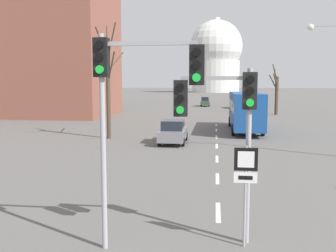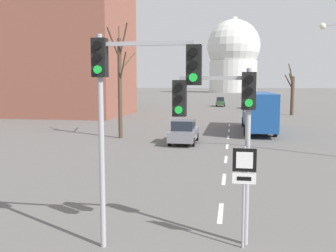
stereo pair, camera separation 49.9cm
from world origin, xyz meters
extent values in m
cube|color=silver|center=(0.00, 7.68, 0.00)|extent=(0.16, 2.00, 0.01)
cube|color=silver|center=(0.00, 12.18, 0.00)|extent=(0.16, 2.00, 0.01)
cube|color=silver|center=(0.00, 16.68, 0.00)|extent=(0.16, 2.00, 0.01)
cube|color=silver|center=(0.00, 21.18, 0.00)|extent=(0.16, 2.00, 0.01)
cube|color=silver|center=(0.00, 25.68, 0.00)|extent=(0.16, 2.00, 0.01)
cube|color=silver|center=(0.00, 30.18, 0.00)|extent=(0.16, 2.00, 0.01)
cube|color=silver|center=(0.00, 34.68, 0.00)|extent=(0.16, 2.00, 0.01)
cylinder|color=#9E9EA3|center=(0.73, 5.34, 2.34)|extent=(0.14, 0.14, 4.67)
cube|color=black|center=(0.73, 5.34, 4.09)|extent=(0.36, 0.28, 0.96)
cylinder|color=black|center=(0.73, 5.17, 4.39)|extent=(0.20, 0.06, 0.20)
cylinder|color=black|center=(0.73, 5.17, 4.09)|extent=(0.20, 0.06, 0.20)
cylinder|color=green|center=(0.73, 5.17, 3.79)|extent=(0.20, 0.06, 0.20)
cube|color=#9E9EA3|center=(-0.16, 5.34, 4.42)|extent=(1.79, 0.10, 0.10)
cube|color=black|center=(-1.06, 5.34, 3.89)|extent=(0.36, 0.28, 0.96)
cylinder|color=black|center=(-1.06, 5.17, 4.19)|extent=(0.20, 0.06, 0.20)
cylinder|color=black|center=(-1.06, 5.17, 3.89)|extent=(0.20, 0.06, 0.20)
cylinder|color=green|center=(-1.06, 5.17, 3.59)|extent=(0.20, 0.06, 0.20)
cylinder|color=#9E9EA3|center=(-2.96, 4.54, 2.75)|extent=(0.14, 0.14, 5.50)
cube|color=black|center=(-2.96, 4.54, 4.92)|extent=(0.36, 0.28, 0.96)
cylinder|color=black|center=(-2.96, 4.37, 5.22)|extent=(0.20, 0.06, 0.20)
cylinder|color=black|center=(-2.96, 4.37, 4.92)|extent=(0.20, 0.06, 0.20)
cylinder|color=green|center=(-2.96, 4.37, 4.62)|extent=(0.20, 0.06, 0.20)
cube|color=#9E9EA3|center=(-1.78, 4.54, 5.25)|extent=(2.36, 0.10, 0.10)
cube|color=black|center=(-0.60, 4.54, 4.72)|extent=(0.36, 0.28, 0.96)
cylinder|color=black|center=(-0.60, 4.37, 5.02)|extent=(0.20, 0.06, 0.20)
cylinder|color=black|center=(-0.60, 4.37, 4.72)|extent=(0.20, 0.06, 0.20)
cylinder|color=green|center=(-0.60, 4.37, 4.42)|extent=(0.20, 0.06, 0.20)
cylinder|color=#9E9EA3|center=(0.66, 5.08, 1.35)|extent=(0.07, 0.07, 2.69)
cube|color=black|center=(0.66, 5.06, 2.34)|extent=(0.60, 0.03, 0.60)
cube|color=white|center=(0.66, 5.05, 2.34)|extent=(0.42, 0.01, 0.42)
cube|color=white|center=(0.66, 5.06, 1.86)|extent=(0.60, 0.03, 0.28)
cube|color=black|center=(0.66, 5.05, 1.86)|extent=(0.36, 0.01, 0.10)
sphere|color=#F2EAC6|center=(5.22, 18.21, 7.51)|extent=(0.36, 0.36, 0.36)
cube|color=#2D4C33|center=(-2.05, 67.80, 0.72)|extent=(1.61, 4.19, 0.76)
cube|color=#1E232D|center=(-2.05, 67.59, 1.45)|extent=(1.36, 2.01, 0.71)
cylinder|color=black|center=(-2.80, 69.10, 0.34)|extent=(0.18, 0.68, 0.68)
cylinder|color=black|center=(-1.29, 69.10, 0.34)|extent=(0.18, 0.68, 0.68)
cylinder|color=black|center=(-2.80, 66.50, 0.34)|extent=(0.18, 0.68, 0.68)
cylinder|color=black|center=(-1.29, 66.50, 0.34)|extent=(0.18, 0.68, 0.68)
cube|color=maroon|center=(3.37, 62.60, 0.69)|extent=(1.71, 4.37, 0.74)
cube|color=#1E232D|center=(3.37, 62.39, 1.40)|extent=(1.45, 2.10, 0.67)
cylinder|color=black|center=(2.56, 63.96, 0.32)|extent=(0.18, 0.64, 0.64)
cylinder|color=black|center=(4.17, 63.96, 0.32)|extent=(0.18, 0.64, 0.64)
cylinder|color=black|center=(2.56, 61.25, 0.32)|extent=(0.18, 0.64, 0.64)
cylinder|color=black|center=(4.17, 61.25, 0.32)|extent=(0.18, 0.64, 0.64)
cube|color=slate|center=(-3.12, 22.13, 0.66)|extent=(1.77, 4.41, 0.71)
cube|color=#1E232D|center=(-3.12, 21.91, 1.36)|extent=(1.50, 2.12, 0.68)
cylinder|color=black|center=(-3.96, 23.50, 0.31)|extent=(0.18, 0.61, 0.61)
cylinder|color=black|center=(-2.29, 23.50, 0.31)|extent=(0.18, 0.61, 0.61)
cylinder|color=black|center=(-3.96, 20.76, 0.31)|extent=(0.18, 0.61, 0.61)
cylinder|color=black|center=(-2.29, 20.76, 0.31)|extent=(0.18, 0.61, 0.61)
cube|color=#19478C|center=(2.58, 29.94, 1.98)|extent=(2.50, 10.80, 3.00)
cube|color=black|center=(2.58, 29.94, 2.35)|extent=(2.52, 10.26, 0.90)
cylinder|color=black|center=(1.38, 33.72, 0.48)|extent=(0.26, 0.96, 0.96)
cylinder|color=black|center=(3.78, 33.72, 0.48)|extent=(0.26, 0.96, 0.96)
cylinder|color=black|center=(1.38, 26.70, 0.48)|extent=(0.26, 0.96, 0.96)
cylinder|color=black|center=(3.78, 26.70, 0.48)|extent=(0.26, 0.96, 0.96)
cylinder|color=#473828|center=(-8.42, 23.84, 3.89)|extent=(0.32, 0.32, 7.77)
cylinder|color=#473828|center=(-7.98, 23.45, 7.55)|extent=(0.98, 0.90, 2.59)
cylinder|color=#473828|center=(-8.60, 22.93, 7.31)|extent=(0.42, 1.90, 2.18)
cylinder|color=#473828|center=(-8.01, 23.39, 5.59)|extent=(0.89, 1.03, 2.25)
cylinder|color=#473828|center=(-8.60, 24.37, 7.74)|extent=(0.45, 1.17, 2.26)
cylinder|color=#473828|center=(-8.03, 24.95, 6.12)|extent=(0.66, 2.33, 1.60)
cylinder|color=#473828|center=(8.32, 48.97, 2.64)|extent=(0.48, 0.48, 5.29)
cylinder|color=#473828|center=(7.79, 48.94, 4.51)|extent=(1.21, 0.23, 2.09)
cylinder|color=#473828|center=(8.11, 49.72, 5.89)|extent=(0.55, 1.63, 2.39)
cylinder|color=#473828|center=(8.04, 48.51, 5.25)|extent=(0.71, 1.08, 2.22)
cylinder|color=#473828|center=(7.99, 48.57, 4.87)|extent=(0.78, 0.97, 1.71)
cylinder|color=silver|center=(0.00, 189.89, 7.96)|extent=(23.87, 23.87, 15.91)
sphere|color=silver|center=(0.00, 189.89, 23.20)|extent=(26.52, 26.52, 26.52)
cylinder|color=silver|center=(0.00, 189.89, 35.14)|extent=(3.18, 3.18, 4.64)
cube|color=brown|center=(-23.19, 44.07, 12.06)|extent=(18.00, 14.00, 24.12)
camera|label=1|loc=(-0.15, -4.56, 4.27)|focal=40.00mm
camera|label=2|loc=(0.34, -4.48, 4.27)|focal=40.00mm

